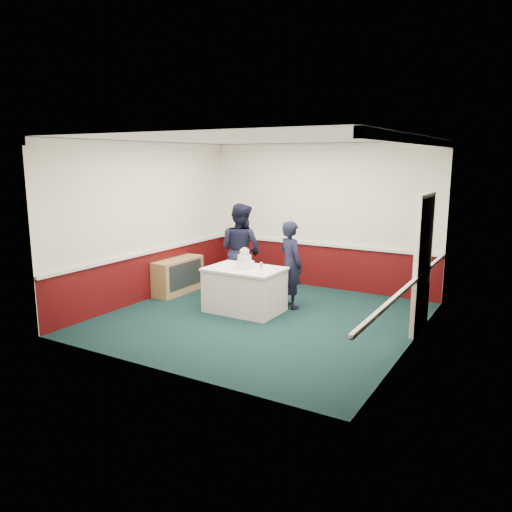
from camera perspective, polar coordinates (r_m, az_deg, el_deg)
The scene contains 9 objects.
ground at distance 8.60m, azimuth 0.56°, elevation -7.12°, with size 5.00×5.00×0.00m, color #112929.
room_shell at distance 8.70m, azimuth 3.05°, elevation 6.31°, with size 5.00×5.00×3.00m.
sideboard at distance 10.23m, azimuth -8.89°, elevation -2.25°, with size 0.41×1.20×0.70m.
cake_table at distance 8.89m, azimuth -1.30°, elevation -3.82°, with size 1.32×0.92×0.79m.
wedding_cake at distance 8.77m, azimuth -1.31°, elevation -0.67°, with size 0.35×0.35×0.36m.
cake_knife at distance 8.65m, azimuth -2.18°, elevation -1.58°, with size 0.01×0.22×0.01m, color silver.
champagne_flute at distance 8.28m, azimuth 0.61°, elevation -1.18°, with size 0.05×0.05×0.21m.
person_man at distance 9.74m, azimuth -1.75°, elevation 0.65°, with size 0.90×0.70×1.85m, color black.
person_woman at distance 9.05m, azimuth 3.98°, elevation -0.99°, with size 0.58×0.38×1.60m, color black.
Camera 1 is at (4.06, -7.09, 2.69)m, focal length 35.00 mm.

